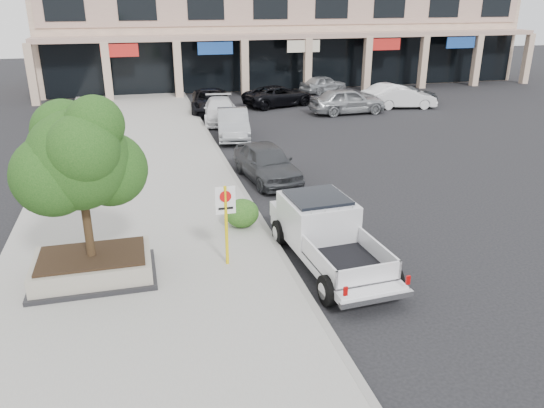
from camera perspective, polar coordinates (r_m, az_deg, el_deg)
The scene contains 19 objects.
ground at distance 15.91m, azimuth 6.65°, elevation -5.42°, with size 120.00×120.00×0.00m, color black.
sidewalk at distance 20.44m, azimuth -14.16°, elevation 0.52°, with size 8.00×52.00×0.15m, color gray.
curb at distance 20.79m, azimuth -3.24°, elevation 1.51°, with size 0.20×52.00×0.15m, color gray.
strip_mall at distance 49.01m, azimuth 1.28°, elevation 18.63°, with size 40.55×12.43×9.50m.
planter at distance 14.89m, azimuth -18.67°, elevation -6.41°, with size 3.20×2.20×0.68m.
planter_tree at distance 13.96m, azimuth -19.50°, elevation 4.68°, with size 2.90×2.55×4.00m.
no_parking_sign at distance 14.40m, azimuth -4.98°, elevation -1.16°, with size 0.55×0.09×2.30m.
hedge at distance 17.14m, azimuth -3.24°, elevation -1.00°, with size 1.10×0.99×0.94m, color #154413.
pickup_truck at distance 14.90m, azimuth 6.36°, elevation -3.57°, with size 2.07×5.59×1.76m, color silver, non-canonical shape.
curb_car_a at distance 21.92m, azimuth -0.56°, elevation 4.50°, with size 1.80×4.47×1.52m, color #323438.
curb_car_b at distance 28.88m, azimuth -4.22°, elevation 8.60°, with size 1.61×4.61×1.52m, color #979A9E.
curb_car_c at distance 32.82m, azimuth -5.61°, elevation 10.00°, with size 1.94×4.78×1.39m, color silver.
curb_car_d at distance 35.87m, azimuth -6.65°, elevation 10.99°, with size 2.41×5.24×1.46m, color black.
lot_car_a at distance 35.34m, azimuth 8.12°, elevation 10.95°, with size 1.98×4.91×1.67m, color gray.
lot_car_b at distance 38.83m, azimuth 12.92°, elevation 11.43°, with size 1.59×4.55×1.50m, color silver.
lot_car_c at distance 39.61m, azimuth 14.27°, elevation 11.38°, with size 1.86×4.58×1.33m, color #2C2F31.
lot_car_d at distance 37.59m, azimuth 0.77°, elevation 11.57°, with size 2.34×5.08×1.41m, color black.
lot_car_e at distance 43.12m, azimuth 5.53°, elevation 12.72°, with size 1.62×4.02×1.37m, color #94979B.
lot_car_f at distance 37.94m, azimuth 14.07°, elevation 11.02°, with size 1.46×4.20×1.38m, color silver.
Camera 1 is at (-5.32, -13.18, 7.15)m, focal length 35.00 mm.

